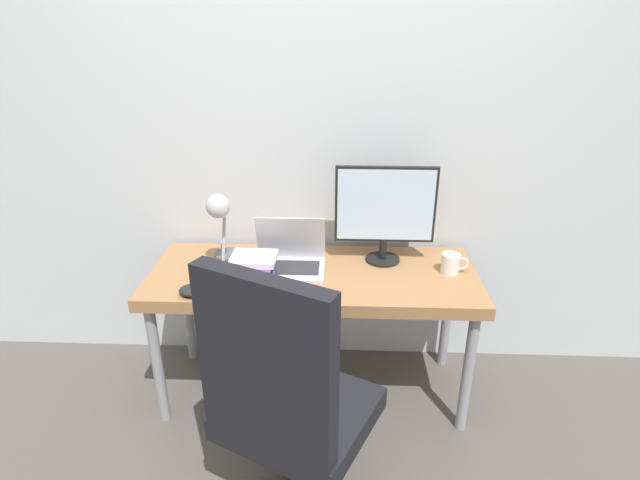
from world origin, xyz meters
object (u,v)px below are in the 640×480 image
Objects in this scene: laptop at (290,259)px; game_controller at (194,290)px; desk_lamp at (221,217)px; mug at (451,263)px; book_stack at (252,268)px; monitor at (385,209)px; office_chair at (285,397)px.

laptop is 0.48m from game_controller.
desk_lamp is 1.11m from mug.
mug is at bearing 7.27° from book_stack.
desk_lamp reaches higher than game_controller.
book_stack is at bearing -41.80° from desk_lamp.
monitor reaches higher than game_controller.
laptop is 0.38m from desk_lamp.
book_stack is (0.16, -0.15, -0.19)m from desk_lamp.
laptop reaches higher than mug.
monitor is 0.43× the size of office_chair.
game_controller is (-0.07, -0.28, -0.23)m from desk_lamp.
laptop is 0.77m from mug.
desk_lamp is 0.34× the size of office_chair.
book_stack is at bearing 30.16° from game_controller.
office_chair is at bearing -64.51° from desk_lamp.
laptop is at bearing 94.08° from office_chair.
game_controller is (-0.45, 0.51, 0.13)m from office_chair.
mug is at bearing 12.39° from game_controller.
monitor is 0.40m from mug.
mug is (0.93, 0.12, -0.02)m from book_stack.
monitor is at bearing 13.88° from laptop.
monitor is at bearing 158.39° from mug.
game_controller is at bearing -146.04° from laptop.
monitor is 0.96m from game_controller.
laptop is 0.21m from book_stack.
office_chair reaches higher than game_controller.
monitor is 0.69m from book_stack.
mug is 0.98× the size of game_controller.
mug is (0.77, -0.01, -0.00)m from laptop.
desk_lamp is at bearing 178.53° from mug.
office_chair is (0.06, -0.78, -0.16)m from laptop.
desk_lamp is 0.29m from book_stack.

